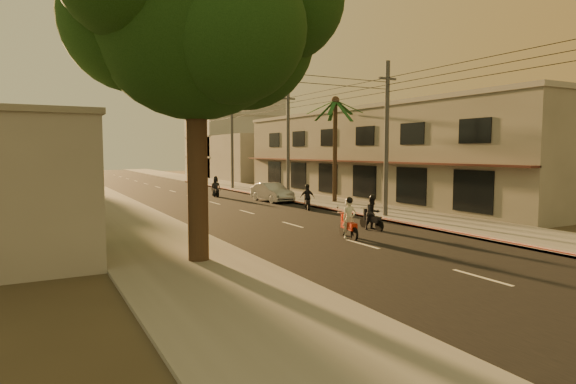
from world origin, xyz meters
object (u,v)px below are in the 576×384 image
at_px(palm_tree, 335,106).
at_px(scooter_mid_a, 372,214).
at_px(broadleaf_tree, 205,14).
at_px(scooter_red, 349,220).
at_px(scooter_mid_b, 307,198).
at_px(parked_car, 272,192).
at_px(scooter_far_a, 216,188).

xyz_separation_m(palm_tree, scooter_mid_a, (-5.27, -11.19, -6.36)).
distance_m(broadleaf_tree, scooter_red, 10.44).
xyz_separation_m(broadleaf_tree, palm_tree, (14.61, 13.86, -1.33)).
distance_m(palm_tree, scooter_mid_a, 13.91).
height_order(broadleaf_tree, scooter_mid_b, broadleaf_tree).
distance_m(broadleaf_tree, scooter_mid_a, 12.39).
height_order(broadleaf_tree, parked_car, broadleaf_tree).
height_order(scooter_mid_a, scooter_mid_b, scooter_mid_a).
relative_size(broadleaf_tree, palm_tree, 1.48).
bearing_deg(scooter_far_a, scooter_mid_b, -75.38).
relative_size(scooter_red, scooter_mid_b, 1.09).
height_order(scooter_red, scooter_far_a, scooter_red).
distance_m(scooter_red, parked_car, 15.94).
relative_size(broadleaf_tree, scooter_mid_b, 7.11).
bearing_deg(parked_car, broadleaf_tree, -125.85).
xyz_separation_m(scooter_mid_a, scooter_far_a, (-0.94, 19.97, 0.00)).
bearing_deg(palm_tree, scooter_red, -121.33).
relative_size(palm_tree, scooter_far_a, 4.55).
bearing_deg(scooter_mid_a, scooter_far_a, 93.29).
bearing_deg(scooter_far_a, palm_tree, -51.28).
relative_size(broadleaf_tree, parked_car, 2.71).
relative_size(broadleaf_tree, scooter_mid_a, 6.76).
relative_size(scooter_red, parked_car, 0.42).
relative_size(scooter_mid_a, parked_car, 0.40).
xyz_separation_m(palm_tree, parked_car, (-3.79, 2.92, -6.43)).
bearing_deg(palm_tree, scooter_mid_b, -146.04).
height_order(palm_tree, parked_car, palm_tree).
distance_m(scooter_mid_b, parked_car, 5.58).
xyz_separation_m(scooter_mid_a, parked_car, (1.48, 14.11, -0.07)).
bearing_deg(broadleaf_tree, scooter_far_a, 69.63).
bearing_deg(scooter_red, parked_car, 87.65).
bearing_deg(broadleaf_tree, palm_tree, 43.48).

